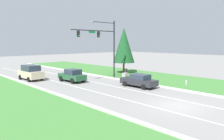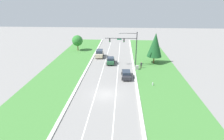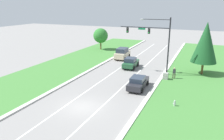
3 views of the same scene
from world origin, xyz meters
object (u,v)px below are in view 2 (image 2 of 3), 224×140
object	(u,v)px
pedestrian	(141,65)
oak_near_left_tree	(77,41)
forest_sedan	(111,60)
traffic_signal_mast	(128,44)
charcoal_sedan	(126,74)
fire_hydrant	(153,84)
conifer_near_right_tree	(155,45)
champagne_suv	(100,53)
utility_cabinet	(137,68)

from	to	relation	value
pedestrian	oak_near_left_tree	xyz separation A→B (m)	(-19.02, 14.90, 2.36)
oak_near_left_tree	forest_sedan	bearing A→B (deg)	-45.95
forest_sedan	traffic_signal_mast	bearing A→B (deg)	-24.92
pedestrian	oak_near_left_tree	bearing A→B (deg)	-37.92
charcoal_sedan	forest_sedan	world-z (taller)	forest_sedan
oak_near_left_tree	charcoal_sedan	bearing A→B (deg)	-53.05
forest_sedan	fire_hydrant	xyz separation A→B (m)	(8.95, -12.08, -0.54)
charcoal_sedan	pedestrian	size ratio (longest dim) A/B	2.74
charcoal_sedan	conifer_near_right_tree	bearing A→B (deg)	51.18
pedestrian	conifer_near_right_tree	bearing A→B (deg)	-132.29
traffic_signal_mast	fire_hydrant	xyz separation A→B (m)	(4.73, -10.34, -5.29)
pedestrian	conifer_near_right_tree	distance (m)	6.63
champagne_suv	fire_hydrant	world-z (taller)	champagne_suv
fire_hydrant	oak_near_left_tree	distance (m)	31.60
forest_sedan	conifer_near_right_tree	bearing A→B (deg)	2.07
pedestrian	champagne_suv	bearing A→B (deg)	-36.88
traffic_signal_mast	champagne_suv	xyz separation A→B (m)	(-7.77, 7.08, -4.54)
forest_sedan	pedestrian	world-z (taller)	forest_sedan
utility_cabinet	oak_near_left_tree	world-z (taller)	oak_near_left_tree
conifer_near_right_tree	pedestrian	bearing A→B (deg)	-132.44
champagne_suv	conifer_near_right_tree	bearing A→B (deg)	-19.20
fire_hydrant	pedestrian	bearing A→B (deg)	98.78
champagne_suv	utility_cabinet	distance (m)	13.63
traffic_signal_mast	fire_hydrant	distance (m)	12.54
charcoal_sedan	traffic_signal_mast	bearing A→B (deg)	85.92
utility_cabinet	fire_hydrant	xyz separation A→B (m)	(2.43, -8.24, -0.16)
traffic_signal_mast	pedestrian	distance (m)	5.90
forest_sedan	pedestrian	bearing A→B (deg)	-24.40
traffic_signal_mast	pedestrian	bearing A→B (deg)	-21.28
forest_sedan	conifer_near_right_tree	world-z (taller)	conifer_near_right_tree
traffic_signal_mast	fire_hydrant	bearing A→B (deg)	-65.43
utility_cabinet	conifer_near_right_tree	world-z (taller)	conifer_near_right_tree
charcoal_sedan	fire_hydrant	distance (m)	6.15
champagne_suv	pedestrian	xyz separation A→B (m)	(11.10, -8.37, -0.16)
oak_near_left_tree	utility_cabinet	bearing A→B (deg)	-41.11
charcoal_sedan	oak_near_left_tree	xyz separation A→B (m)	(-15.38, 20.45, 2.50)
pedestrian	traffic_signal_mast	bearing A→B (deg)	-21.13
traffic_signal_mast	utility_cabinet	bearing A→B (deg)	-42.40
traffic_signal_mast	oak_near_left_tree	distance (m)	20.90
forest_sedan	utility_cabinet	world-z (taller)	forest_sedan
utility_cabinet	pedestrian	bearing A→B (deg)	37.67
forest_sedan	oak_near_left_tree	distance (m)	16.67
pedestrian	oak_near_left_tree	world-z (taller)	oak_near_left_tree
fire_hydrant	champagne_suv	bearing A→B (deg)	125.67
traffic_signal_mast	forest_sedan	bearing A→B (deg)	157.54
charcoal_sedan	fire_hydrant	world-z (taller)	charcoal_sedan
charcoal_sedan	oak_near_left_tree	distance (m)	25.71
champagne_suv	forest_sedan	distance (m)	6.41
forest_sedan	oak_near_left_tree	world-z (taller)	oak_near_left_tree
champagne_suv	utility_cabinet	size ratio (longest dim) A/B	4.56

